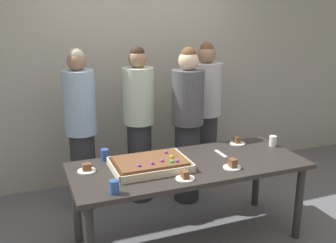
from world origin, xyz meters
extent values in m
plane|color=#5B5B60|center=(0.00, 0.00, 0.00)|extent=(12.00, 12.00, 0.00)
cube|color=#9E998E|center=(0.00, 1.60, 1.50)|extent=(8.00, 0.12, 3.00)
cube|color=#2D2826|center=(0.00, 0.00, 0.72)|extent=(2.02, 0.82, 0.04)
cylinder|color=#2D2826|center=(0.93, -0.33, 0.35)|extent=(0.07, 0.07, 0.70)
cylinder|color=#2D2826|center=(-0.93, 0.33, 0.35)|extent=(0.07, 0.07, 0.70)
cylinder|color=#2D2826|center=(0.93, 0.33, 0.35)|extent=(0.07, 0.07, 0.70)
cube|color=beige|center=(-0.34, 0.03, 0.74)|extent=(0.64, 0.45, 0.01)
cube|color=beige|center=(-0.34, -0.19, 0.77)|extent=(0.64, 0.01, 0.05)
cube|color=beige|center=(-0.34, 0.25, 0.77)|extent=(0.64, 0.01, 0.05)
cube|color=beige|center=(-0.66, 0.03, 0.77)|extent=(0.01, 0.45, 0.05)
cube|color=beige|center=(-0.03, 0.03, 0.77)|extent=(0.01, 0.45, 0.05)
cube|color=brown|center=(-0.34, 0.03, 0.78)|extent=(0.57, 0.38, 0.06)
sphere|color=purple|center=(-0.16, -0.10, 0.82)|extent=(0.03, 0.03, 0.03)
sphere|color=purple|center=(-0.17, 0.12, 0.82)|extent=(0.03, 0.03, 0.03)
sphere|color=yellow|center=(-0.16, 0.00, 0.82)|extent=(0.03, 0.03, 0.03)
sphere|color=green|center=(-0.20, -0.10, 0.82)|extent=(0.03, 0.03, 0.03)
sphere|color=purple|center=(-0.36, -0.08, 0.82)|extent=(0.03, 0.03, 0.03)
sphere|color=purple|center=(-0.47, -0.08, 0.82)|extent=(0.03, 0.03, 0.03)
sphere|color=purple|center=(-0.27, -0.05, 0.82)|extent=(0.03, 0.03, 0.03)
cylinder|color=white|center=(-0.16, -0.28, 0.74)|extent=(0.15, 0.15, 0.01)
cube|color=brown|center=(-0.16, -0.28, 0.78)|extent=(0.05, 0.07, 0.06)
cylinder|color=white|center=(0.65, 0.29, 0.74)|extent=(0.15, 0.15, 0.01)
cube|color=brown|center=(0.65, 0.30, 0.78)|extent=(0.05, 0.05, 0.06)
cylinder|color=white|center=(-0.85, 0.15, 0.74)|extent=(0.15, 0.15, 0.01)
cube|color=brown|center=(-0.85, 0.16, 0.77)|extent=(0.07, 0.05, 0.05)
cylinder|color=white|center=(0.29, -0.22, 0.74)|extent=(0.15, 0.15, 0.01)
cube|color=brown|center=(0.30, -0.22, 0.78)|extent=(0.05, 0.07, 0.07)
cylinder|color=#2D5199|center=(-0.73, -0.32, 0.79)|extent=(0.07, 0.07, 0.10)
cylinder|color=#2D5199|center=(-0.66, 0.34, 0.79)|extent=(0.07, 0.07, 0.10)
cylinder|color=white|center=(0.94, 0.12, 0.79)|extent=(0.07, 0.07, 0.10)
cube|color=silver|center=(0.36, 0.10, 0.74)|extent=(0.03, 0.20, 0.01)
cylinder|color=#28282D|center=(0.70, 1.10, 0.42)|extent=(0.30, 0.30, 0.83)
cylinder|color=#B2B2B7|center=(0.70, 1.10, 1.13)|extent=(0.37, 0.37, 0.60)
sphere|color=#8C664C|center=(0.70, 1.10, 1.53)|extent=(0.21, 0.21, 0.21)
sphere|color=brown|center=(0.70, 1.10, 1.59)|extent=(0.16, 0.16, 0.16)
cylinder|color=#28282D|center=(-0.16, 0.92, 0.43)|extent=(0.26, 0.26, 0.87)
cylinder|color=#B7C6B2|center=(-0.16, 0.92, 1.16)|extent=(0.32, 0.32, 0.58)
sphere|color=#8C664C|center=(-0.16, 0.92, 1.54)|extent=(0.19, 0.19, 0.19)
sphere|color=black|center=(-0.16, 0.92, 1.59)|extent=(0.15, 0.15, 0.15)
cylinder|color=#28282D|center=(0.30, 0.72, 0.43)|extent=(0.27, 0.27, 0.87)
cylinder|color=#4C4C51|center=(0.30, 0.72, 1.15)|extent=(0.33, 0.33, 0.56)
sphere|color=beige|center=(0.30, 0.72, 1.52)|extent=(0.21, 0.21, 0.21)
sphere|color=brown|center=(0.30, 0.72, 1.58)|extent=(0.16, 0.16, 0.16)
cylinder|color=#28282D|center=(-0.76, 0.97, 0.40)|extent=(0.25, 0.25, 0.81)
cylinder|color=#93ADCC|center=(-0.76, 0.97, 1.13)|extent=(0.32, 0.32, 0.64)
sphere|color=#8C664C|center=(-0.76, 0.97, 1.53)|extent=(0.19, 0.19, 0.19)
sphere|color=#B2A899|center=(-0.76, 0.97, 1.59)|extent=(0.15, 0.15, 0.15)
camera|label=1|loc=(-1.28, -2.78, 1.98)|focal=40.91mm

